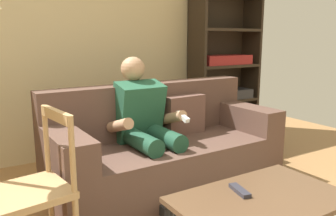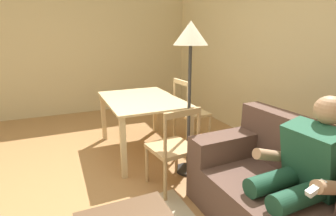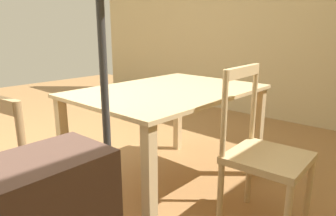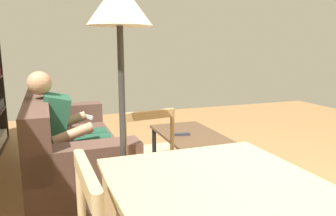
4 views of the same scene
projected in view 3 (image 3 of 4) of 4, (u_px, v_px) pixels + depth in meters
name	position (u px, v px, depth m)	size (l,w,h in m)	color
wall_side	(233.00, 18.00, 4.23)	(0.12, 5.28, 2.59)	#C8B586
dining_table	(168.00, 104.00, 2.19)	(1.30, 0.93, 0.74)	#D1B27F
dining_chair_near_wall	(263.00, 154.00, 1.75)	(0.44, 0.44, 0.94)	#D1B27F
dining_chair_facing_couch	(37.00, 176.00, 1.53)	(0.47, 0.47, 0.88)	tan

